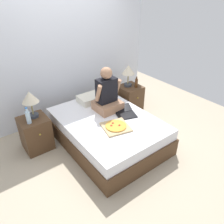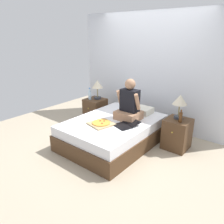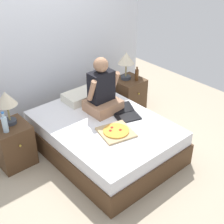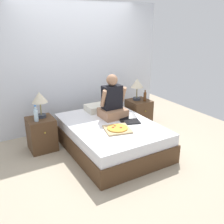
{
  "view_description": "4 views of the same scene",
  "coord_description": "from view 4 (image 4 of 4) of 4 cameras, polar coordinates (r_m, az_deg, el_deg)",
  "views": [
    {
      "loc": [
        -1.79,
        -2.5,
        2.46
      ],
      "look_at": [
        -0.03,
        -0.18,
        0.71
      ],
      "focal_mm": 35.0,
      "sensor_mm": 36.0,
      "label": 1
    },
    {
      "loc": [
        2.4,
        -3.01,
        2.05
      ],
      "look_at": [
        0.1,
        -0.17,
        0.72
      ],
      "focal_mm": 35.0,
      "sensor_mm": 36.0,
      "label": 2
    },
    {
      "loc": [
        -2.19,
        -2.68,
        2.74
      ],
      "look_at": [
        0.05,
        -0.11,
        0.67
      ],
      "focal_mm": 50.0,
      "sensor_mm": 36.0,
      "label": 3
    },
    {
      "loc": [
        -1.97,
        -3.41,
        2.12
      ],
      "look_at": [
        0.01,
        -0.03,
        0.7
      ],
      "focal_mm": 40.0,
      "sensor_mm": 36.0,
      "label": 4
    }
  ],
  "objects": [
    {
      "name": "nightstand_right",
      "position": [
        5.33,
        6.1,
        -0.26
      ],
      "size": [
        0.44,
        0.47,
        0.57
      ],
      "color": "#4C331E",
      "rests_on": "ground"
    },
    {
      "name": "lamp_on_right_nightstand",
      "position": [
        5.17,
        5.75,
        6.24
      ],
      "size": [
        0.26,
        0.26,
        0.45
      ],
      "color": "#333842",
      "rests_on": "nightstand_right"
    },
    {
      "name": "bed",
      "position": [
        4.36,
        -0.35,
        -5.57
      ],
      "size": [
        1.41,
        1.93,
        0.48
      ],
      "color": "#4C331E",
      "rests_on": "ground"
    },
    {
      "name": "person_seated",
      "position": [
        4.45,
        0.1,
        2.35
      ],
      "size": [
        0.47,
        0.4,
        0.78
      ],
      "color": "#A37556",
      "rests_on": "bed"
    },
    {
      "name": "laptop",
      "position": [
        4.37,
        3.95,
        -1.79
      ],
      "size": [
        0.43,
        0.49,
        0.07
      ],
      "color": "black",
      "rests_on": "bed"
    },
    {
      "name": "nightstand_left",
      "position": [
        4.5,
        -15.78,
        -4.86
      ],
      "size": [
        0.44,
        0.47,
        0.57
      ],
      "color": "#4C331E",
      "rests_on": "ground"
    },
    {
      "name": "ground_plane",
      "position": [
        4.47,
        -0.34,
        -8.33
      ],
      "size": [
        5.71,
        5.71,
        0.0
      ],
      "primitive_type": "plane",
      "color": "tan"
    },
    {
      "name": "pillow",
      "position": [
        4.87,
        -2.92,
        1.07
      ],
      "size": [
        0.52,
        0.34,
        0.12
      ],
      "primitive_type": "cube",
      "color": "silver",
      "rests_on": "bed"
    },
    {
      "name": "water_bottle",
      "position": [
        4.26,
        -16.99,
        -0.64
      ],
      "size": [
        0.07,
        0.07,
        0.28
      ],
      "color": "silver",
      "rests_on": "nightstand_left"
    },
    {
      "name": "pizza_box",
      "position": [
        4.0,
        1.23,
        -3.88
      ],
      "size": [
        0.48,
        0.48,
        0.05
      ],
      "color": "tan",
      "rests_on": "bed"
    },
    {
      "name": "wall_back",
      "position": [
        5.2,
        -7.81,
        10.16
      ],
      "size": [
        3.71,
        0.12,
        2.5
      ],
      "primitive_type": "cube",
      "color": "silver",
      "rests_on": "ground"
    },
    {
      "name": "lamp_on_left_nightstand",
      "position": [
        4.35,
        -16.2,
        2.86
      ],
      "size": [
        0.26,
        0.26,
        0.45
      ],
      "color": "#333842",
      "rests_on": "nightstand_left"
    },
    {
      "name": "beer_bottle",
      "position": [
        5.18,
        7.53,
        3.53
      ],
      "size": [
        0.06,
        0.06,
        0.23
      ],
      "color": "#512D14",
      "rests_on": "nightstand_right"
    }
  ]
}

